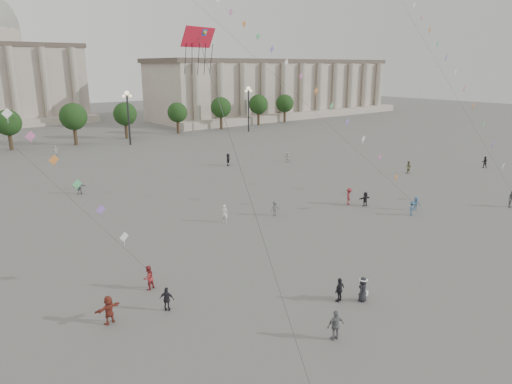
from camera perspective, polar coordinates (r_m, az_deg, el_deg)
ground at (r=31.48m, az=12.69°, el=-14.13°), size 360.00×360.00×0.00m
hall_east at (r=147.13m, az=2.70°, el=12.82°), size 84.00×26.22×17.20m
tree_row at (r=97.64m, az=-25.72°, el=8.16°), size 137.12×5.12×8.00m
lamp_post_mid_east at (r=94.49m, az=-15.74°, el=10.10°), size 2.00×0.90×10.65m
lamp_post_far_east at (r=109.73m, az=-0.95°, el=11.35°), size 2.00×0.90×10.65m
person_crowd_3 at (r=52.97m, az=13.49°, el=-0.86°), size 1.58×0.74×1.64m
person_crowd_4 at (r=88.63m, az=-23.80°, el=4.78°), size 1.64×1.02×1.69m
person_crowd_6 at (r=48.25m, az=2.40°, el=-2.04°), size 1.09×0.67×1.63m
person_crowd_7 at (r=75.51m, az=3.93°, el=4.38°), size 1.57×0.85×1.62m
person_crowd_8 at (r=53.13m, az=11.56°, el=-0.53°), size 1.38×1.38×1.92m
person_crowd_9 at (r=72.60m, az=-3.50°, el=4.07°), size 1.59×1.75×1.94m
person_crowd_12 at (r=60.44m, az=-21.23°, el=0.58°), size 1.70×0.82×1.76m
person_crowd_13 at (r=46.32m, az=-3.96°, el=-2.69°), size 0.75×0.81×1.85m
person_crowd_14 at (r=53.05m, az=19.35°, el=-1.35°), size 1.11×1.11×1.54m
person_crowd_15 at (r=79.45m, az=26.66°, el=3.37°), size 1.07×1.10×1.78m
person_crowd_19 at (r=70.58m, az=18.51°, el=2.93°), size 0.90×1.05×1.89m
tourist_1 at (r=30.80m, az=-11.07°, el=-13.01°), size 0.96×0.96×1.63m
tourist_2 at (r=30.29m, az=-17.93°, el=-13.83°), size 1.76×0.80×1.83m
tourist_3 at (r=27.79m, az=9.93°, el=-16.08°), size 1.16×0.72×1.85m
tourist_4 at (r=31.80m, az=10.41°, el=-11.93°), size 1.06×0.58×1.71m
kite_flyer_0 at (r=33.70m, az=-13.30°, el=-10.38°), size 1.04×0.92×1.79m
kite_flyer_1 at (r=51.04m, az=18.94°, el=-1.96°), size 1.12×0.81×1.55m
kite_flyer_2 at (r=58.68m, az=29.35°, el=-0.77°), size 1.09×0.97×1.84m
hat_person at (r=32.15m, az=13.23°, el=-11.69°), size 0.96×0.75×1.72m
dragon_kite at (r=25.21m, az=-7.05°, el=16.74°), size 3.19×8.01×21.68m
kite_train_east at (r=70.53m, az=19.14°, el=20.68°), size 10.71×33.58×52.60m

